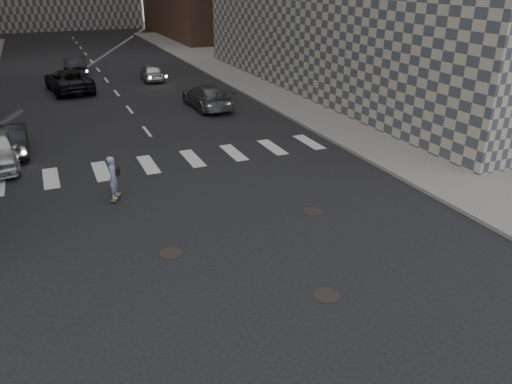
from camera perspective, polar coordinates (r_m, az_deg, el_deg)
ground at (r=14.76m, az=-0.93°, el=-7.66°), size 160.00×160.00×0.00m
sidewalk_right at (r=37.83m, az=8.00°, el=11.92°), size 13.00×80.00×0.15m
manhole_a at (r=13.36m, az=8.15°, el=-11.62°), size 0.70×0.70×0.02m
manhole_b at (r=15.23m, az=-9.71°, el=-6.91°), size 0.70×0.70×0.02m
manhole_c at (r=17.62m, az=6.52°, el=-2.25°), size 0.70×0.70×0.02m
skateboarder at (r=18.89m, az=-15.96°, el=1.65°), size 0.58×0.85×1.67m
traffic_car_a at (r=25.68m, az=-26.37°, el=5.48°), size 1.54×4.31×1.42m
traffic_car_b at (r=31.45m, az=-5.61°, el=10.85°), size 2.17×5.04×1.45m
traffic_car_c at (r=38.12m, az=-20.62°, el=11.84°), size 3.26×5.90×1.56m
traffic_car_d at (r=40.55m, az=-11.84°, el=13.27°), size 1.80×3.88×1.28m
traffic_car_e at (r=44.29m, az=-19.90°, el=13.40°), size 2.13×4.77×1.52m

